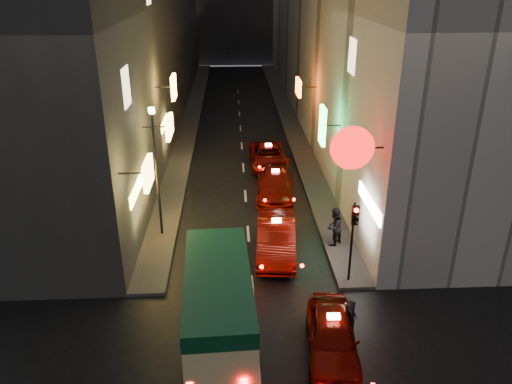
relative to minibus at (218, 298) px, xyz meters
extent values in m
cube|color=#3A3835|center=(-6.73, 28.56, 7.29)|extent=(6.00, 52.00, 18.00)
cube|color=#F7D056|center=(-2.61, 3.56, 3.18)|extent=(0.18, 1.54, 1.04)
cube|color=#F7D056|center=(-2.43, 9.35, 3.27)|extent=(0.18, 1.89, 0.95)
cube|color=yellow|center=(-2.68, 14.33, 4.12)|extent=(0.18, 1.40, 1.33)
cube|color=#F7D056|center=(-3.71, 6.22, 1.29)|extent=(0.10, 2.75, 0.55)
cube|color=yellow|center=(-3.71, 8.50, 1.29)|extent=(0.10, 3.24, 0.55)
cube|color=#F7D056|center=(-3.71, 16.85, 1.29)|extent=(0.10, 2.96, 0.55)
cube|color=#FFE5B2|center=(-3.72, 6.56, 5.79)|extent=(0.06, 1.30, 1.60)
cube|color=beige|center=(9.27, 28.56, 7.29)|extent=(6.00, 52.00, 18.00)
cylinder|color=#F20A0A|center=(5.09, 3.56, 4.04)|extent=(1.67, 0.18, 1.67)
cube|color=#31F66D|center=(5.33, 11.06, 2.71)|extent=(0.18, 1.19, 2.00)
cube|color=#FB4F0C|center=(5.04, 18.80, 3.08)|extent=(0.18, 1.77, 1.08)
cube|color=white|center=(6.25, 4.49, 1.29)|extent=(0.10, 3.40, 0.55)
cube|color=#FFE5B2|center=(6.26, 9.56, 6.49)|extent=(0.06, 1.30, 1.60)
cube|color=#4A4845|center=(-2.98, 28.56, -1.63)|extent=(1.50, 52.00, 0.15)
cube|color=#4A4845|center=(5.52, 28.56, -1.63)|extent=(1.50, 52.00, 0.15)
cube|color=#EEDF94|center=(0.00, -0.02, -0.17)|extent=(2.45, 6.32, 2.28)
cube|color=#0C3F25|center=(0.00, -0.02, 0.71)|extent=(2.48, 6.34, 0.57)
cube|color=black|center=(0.00, 0.29, 0.06)|extent=(2.37, 3.83, 0.52)
cube|color=#FF0A05|center=(0.78, -3.15, -0.74)|extent=(0.19, 0.06, 0.29)
cylinder|color=black|center=(-0.97, 1.97, -1.31)|extent=(0.23, 0.79, 0.79)
cylinder|color=black|center=(0.97, -2.01, -1.31)|extent=(0.23, 0.79, 0.79)
imported|color=#670901|center=(3.78, -0.94, -0.88)|extent=(2.70, 5.41, 1.66)
cube|color=white|center=(3.78, -0.94, 0.04)|extent=(0.44, 0.23, 0.16)
imported|color=#670901|center=(2.48, 5.66, -0.78)|extent=(2.86, 5.99, 1.85)
cube|color=white|center=(2.48, 5.66, 0.23)|extent=(0.43, 0.21, 0.16)
sphere|color=#FF0A05|center=(1.66, 3.02, -0.76)|extent=(0.16, 0.16, 0.16)
sphere|color=#FF0A05|center=(3.29, 3.02, -0.76)|extent=(0.16, 0.16, 0.16)
imported|color=#670901|center=(2.98, 11.99, -0.85)|extent=(2.68, 5.58, 1.72)
cube|color=white|center=(2.98, 11.99, 0.10)|extent=(0.43, 0.22, 0.16)
sphere|color=#FF0A05|center=(2.22, 9.53, -0.82)|extent=(0.16, 0.16, 0.16)
sphere|color=#FF0A05|center=(3.74, 9.53, -0.82)|extent=(0.16, 0.16, 0.16)
imported|color=#670901|center=(2.93, 16.79, -0.89)|extent=(2.21, 5.15, 1.62)
cube|color=white|center=(2.93, 16.79, 0.01)|extent=(0.42, 0.19, 0.16)
sphere|color=#FF0A05|center=(2.21, 14.47, -0.87)|extent=(0.16, 0.16, 0.16)
sphere|color=#FF0A05|center=(3.65, 14.47, -0.87)|extent=(0.16, 0.16, 0.16)
imported|color=black|center=(4.57, -0.24, -0.82)|extent=(0.52, 0.66, 1.77)
imported|color=black|center=(5.18, 6.07, -0.51)|extent=(0.91, 0.89, 2.09)
cylinder|color=black|center=(5.27, 3.16, 0.19)|extent=(0.10, 0.10, 3.50)
cube|color=black|center=(5.27, 2.98, 1.49)|extent=(0.26, 0.18, 0.80)
sphere|color=#FF0A05|center=(5.27, 2.87, 1.76)|extent=(0.18, 0.18, 0.18)
sphere|color=black|center=(5.27, 2.87, 1.49)|extent=(0.17, 0.17, 0.17)
sphere|color=black|center=(5.27, 2.87, 1.22)|extent=(0.17, 0.17, 0.17)
cylinder|color=black|center=(-2.93, 7.56, 1.44)|extent=(0.12, 0.12, 6.00)
cylinder|color=#FFE5BF|center=(-2.93, 7.56, 4.54)|extent=(0.28, 0.28, 0.25)
camera|label=1|loc=(0.58, -14.03, 10.14)|focal=35.00mm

